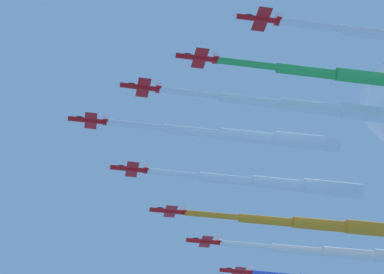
{
  "coord_description": "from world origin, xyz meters",
  "views": [
    {
      "loc": [
        -40.8,
        129.02,
        36.62
      ],
      "look_at": [
        0.0,
        0.0,
        179.18
      ],
      "focal_mm": 82.3,
      "sensor_mm": 36.0,
      "label": 1
    }
  ],
  "objects_px": {
    "jet_lead": "(253,137)",
    "jet_starboard_outer": "(354,254)",
    "jet_port_inner": "(317,108)",
    "jet_port_mid": "(370,78)",
    "jet_starboard_mid": "(325,225)",
    "jet_starboard_inner": "(282,184)"
  },
  "relations": [
    {
      "from": "jet_lead",
      "to": "jet_starboard_outer",
      "type": "relative_size",
      "value": 0.96
    },
    {
      "from": "jet_port_inner",
      "to": "jet_port_mid",
      "type": "relative_size",
      "value": 1.05
    },
    {
      "from": "jet_lead",
      "to": "jet_starboard_mid",
      "type": "xyz_separation_m",
      "value": [
        -9.9,
        -30.47,
        -3.7
      ]
    },
    {
      "from": "jet_lead",
      "to": "jet_starboard_mid",
      "type": "height_order",
      "value": "jet_lead"
    },
    {
      "from": "jet_starboard_mid",
      "to": "jet_starboard_outer",
      "type": "distance_m",
      "value": 15.95
    },
    {
      "from": "jet_port_inner",
      "to": "jet_starboard_inner",
      "type": "relative_size",
      "value": 1.07
    },
    {
      "from": "jet_starboard_mid",
      "to": "jet_starboard_outer",
      "type": "relative_size",
      "value": 0.99
    },
    {
      "from": "jet_lead",
      "to": "jet_starboard_inner",
      "type": "relative_size",
      "value": 1.03
    },
    {
      "from": "jet_starboard_mid",
      "to": "jet_starboard_inner",
      "type": "bearing_deg",
      "value": 66.85
    },
    {
      "from": "jet_starboard_inner",
      "to": "jet_starboard_mid",
      "type": "relative_size",
      "value": 0.94
    },
    {
      "from": "jet_starboard_mid",
      "to": "jet_starboard_outer",
      "type": "xyz_separation_m",
      "value": [
        -4.64,
        -15.19,
        1.46
      ]
    },
    {
      "from": "jet_port_mid",
      "to": "jet_starboard_outer",
      "type": "distance_m",
      "value": 59.08
    },
    {
      "from": "jet_port_inner",
      "to": "jet_port_mid",
      "type": "bearing_deg",
      "value": 150.34
    },
    {
      "from": "jet_lead",
      "to": "jet_port_inner",
      "type": "bearing_deg",
      "value": 163.79
    },
    {
      "from": "jet_lead",
      "to": "jet_port_mid",
      "type": "xyz_separation_m",
      "value": [
        -28.37,
        11.76,
        -2.91
      ]
    },
    {
      "from": "jet_port_inner",
      "to": "jet_lead",
      "type": "bearing_deg",
      "value": -16.21
    },
    {
      "from": "jet_lead",
      "to": "jet_port_mid",
      "type": "distance_m",
      "value": 30.85
    },
    {
      "from": "jet_lead",
      "to": "jet_starboard_outer",
      "type": "height_order",
      "value": "jet_lead"
    },
    {
      "from": "jet_port_mid",
      "to": "jet_starboard_mid",
      "type": "distance_m",
      "value": 46.11
    },
    {
      "from": "jet_starboard_inner",
      "to": "jet_starboard_outer",
      "type": "height_order",
      "value": "jet_starboard_outer"
    },
    {
      "from": "jet_starboard_mid",
      "to": "jet_starboard_outer",
      "type": "height_order",
      "value": "jet_starboard_outer"
    },
    {
      "from": "jet_port_mid",
      "to": "jet_lead",
      "type": "bearing_deg",
      "value": -22.52
    }
  ]
}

